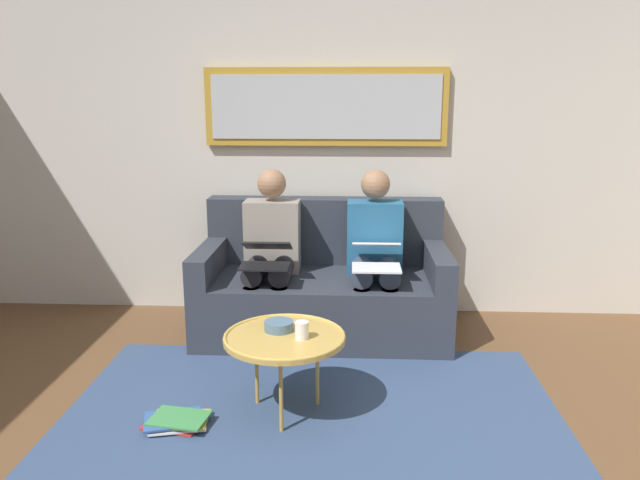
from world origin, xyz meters
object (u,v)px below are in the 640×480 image
Objects in this scene: couch at (323,287)px; cup at (302,330)px; person_left at (375,249)px; magazine_stack at (177,421)px; laptop_white at (376,254)px; coffee_table at (285,338)px; laptop_black at (266,255)px; bowl at (279,326)px; framed_mirror at (326,107)px; person_right at (271,248)px.

cup is (0.05, 1.25, 0.16)m from couch.
magazine_stack is (1.03, 1.31, -0.58)m from person_left.
person_left is at bearing -108.93° from cup.
person_left reaches higher than laptop_white.
laptop_white is at bearing -118.58° from coffee_table.
couch is at bearing -40.50° from laptop_white.
laptop_black is (0.71, 0.00, -0.01)m from laptop_white.
couch reaches higher than bowl.
laptop_white is (-0.36, 0.69, -0.92)m from framed_mirror.
person_left is at bearing -113.40° from coffee_table.
person_left reaches higher than bowl.
coffee_table is 4.08× the size of bowl.
magazine_stack is (1.03, 1.07, -0.60)m from laptop_white.
cup is at bearing 140.12° from bowl.
cup is at bearing 88.28° from framed_mirror.
cup is 1.23m from person_right.
laptop_black is 0.99× the size of magazine_stack.
magazine_stack is (0.67, 1.77, -1.52)m from framed_mirror.
framed_mirror is 5.02× the size of magazine_stack.
laptop_black is (0.22, -0.91, 0.20)m from coffee_table.
person_right is at bearing -18.36° from laptop_white.
couch is at bearing -96.60° from coffee_table.
person_right is 3.28× the size of laptop_black.
person_left and person_right have the same top height.
person_left is at bearing 180.00° from person_right.
bowl is at bearing -154.77° from magazine_stack.
framed_mirror is at bearing -95.01° from coffee_table.
cup is at bearing 66.80° from laptop_white.
person_left is (-0.53, -1.08, 0.15)m from bowl.
person_right is (0.36, 0.46, -0.94)m from framed_mirror.
framed_mirror is 11.42× the size of bowl.
coffee_table is 1.66× the size of laptop_white.
laptop_white is at bearing -122.47° from bowl.
cup is at bearing 159.63° from coffee_table.
cup reaches higher than bowl.
person_left is 3.26× the size of magazine_stack.
laptop_black is at bearing -76.68° from coffee_table.
bowl is at bearing 83.39° from framed_mirror.
laptop_black is at bearing 18.44° from person_left.
laptop_white is 1.61m from magazine_stack.
magazine_stack is (0.32, 1.07, -0.59)m from laptop_black.
bowl is 0.70m from magazine_stack.
person_right is at bearing 0.00° from person_left.
person_right is (0.18, -1.08, 0.15)m from bowl.
laptop_white is (-0.50, -0.91, 0.21)m from coffee_table.
laptop_black is (0.00, 0.24, 0.01)m from person_right.
magazine_stack is at bearing 69.10° from framed_mirror.
person_left is (-0.50, -1.15, 0.19)m from coffee_table.
cup reaches higher than coffee_table.
person_right is at bearing -79.37° from coffee_table.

